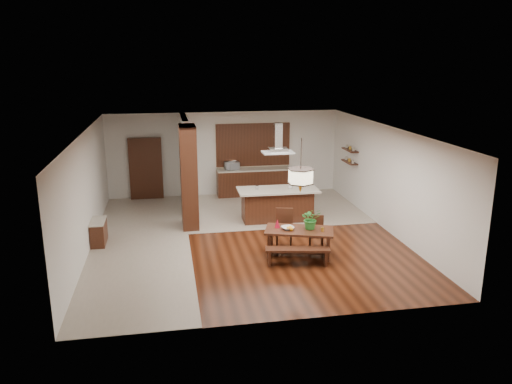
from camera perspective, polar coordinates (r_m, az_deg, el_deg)
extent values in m
plane|color=black|center=(13.52, -1.26, -5.18)|extent=(9.00, 9.00, 0.00)
cube|color=white|center=(12.81, -1.33, 7.08)|extent=(8.00, 9.00, 0.04)
cube|color=silver|center=(17.45, -3.63, 4.38)|extent=(8.00, 0.04, 2.90)
cube|color=silver|center=(8.88, 3.31, -6.29)|extent=(8.00, 0.04, 2.90)
cube|color=silver|center=(13.10, -18.85, -0.03)|extent=(0.04, 9.00, 2.90)
cube|color=silver|center=(14.25, 14.80, 1.47)|extent=(0.04, 9.00, 2.90)
cube|color=#AFA191|center=(13.40, -13.01, -5.76)|extent=(2.50, 9.00, 0.01)
cube|color=#AFA191|center=(16.07, 1.74, -1.85)|extent=(5.50, 4.00, 0.01)
cube|color=#442511|center=(12.81, -1.33, 7.02)|extent=(8.00, 9.00, 0.02)
cube|color=black|center=(14.12, -7.69, 1.71)|extent=(0.45, 1.00, 2.90)
cube|color=silver|center=(16.17, -8.06, 3.40)|extent=(0.18, 2.40, 2.90)
cube|color=black|center=(13.58, -17.53, -4.40)|extent=(0.37, 0.88, 0.63)
cube|color=black|center=(17.33, -12.47, 2.63)|extent=(1.10, 0.20, 2.10)
cube|color=black|center=(17.51, -0.20, 1.10)|extent=(2.60, 0.60, 0.90)
cube|color=beige|center=(17.40, -0.21, 2.62)|extent=(2.60, 0.62, 0.05)
cube|color=#965E2D|center=(17.50, -0.36, 5.44)|extent=(2.60, 0.08, 1.50)
cube|color=black|center=(16.55, 10.63, 3.38)|extent=(0.26, 0.90, 0.04)
cube|color=black|center=(16.47, 10.70, 4.75)|extent=(0.26, 0.90, 0.04)
cube|color=black|center=(12.13, 4.97, -4.39)|extent=(1.80, 1.28, 0.05)
cube|color=black|center=(12.29, 1.64, -5.75)|extent=(0.27, 0.64, 0.62)
cube|color=black|center=(12.24, 8.25, -6.01)|extent=(0.27, 0.64, 0.62)
imported|color=#28792B|center=(12.10, 6.29, -3.04)|extent=(0.50, 0.44, 0.52)
imported|color=beige|center=(12.08, 3.64, -4.13)|extent=(0.34, 0.34, 0.07)
cone|color=#B00C25|center=(12.18, 2.45, -3.60)|extent=(0.17, 0.17, 0.21)
cylinder|color=gold|center=(12.03, 7.61, -4.25)|extent=(0.09, 0.09, 0.10)
cube|color=black|center=(14.79, 2.45, -1.52)|extent=(2.06, 0.80, 0.92)
cube|color=beige|center=(14.61, 2.51, 0.25)|extent=(2.37, 1.06, 0.05)
imported|color=silver|center=(14.66, 3.93, 0.56)|extent=(0.14, 0.14, 0.09)
imported|color=silver|center=(17.25, -2.79, 3.02)|extent=(0.54, 0.41, 0.27)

